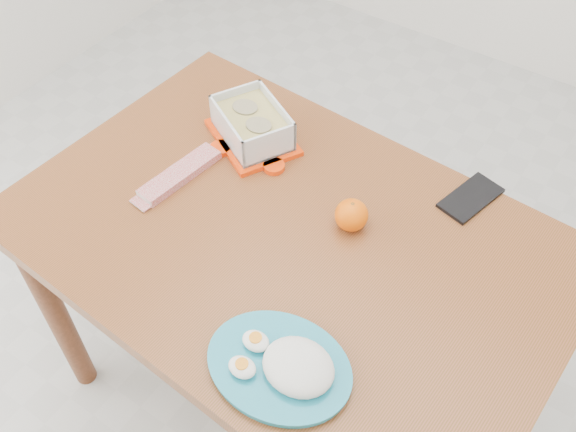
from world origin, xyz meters
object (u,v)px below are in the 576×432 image
Objects in this scene: orange_fruit at (351,215)px; rice_plate at (285,365)px; dining_table at (288,264)px; smartphone at (471,198)px; food_container at (252,125)px.

rice_plate reaches higher than orange_fruit.
orange_fruit reaches higher than dining_table.
orange_fruit is 0.28m from smartphone.
orange_fruit is at bearing -115.80° from smartphone.
smartphone is (0.28, 0.31, 0.11)m from dining_table.
food_container is 0.92× the size of rice_plate.
smartphone is at bearing 50.15° from orange_fruit.
rice_plate is 0.59m from smartphone.
smartphone is (0.10, 0.58, -0.02)m from rice_plate.
smartphone is at bearing 73.79° from rice_plate.
smartphone is at bearing 40.44° from food_container.
food_container reaches higher than dining_table.
food_container is 0.53m from smartphone.
food_container is (-0.24, 0.20, 0.15)m from dining_table.
food_container is 0.35m from orange_fruit.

